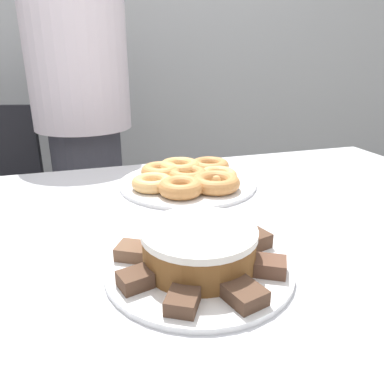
{
  "coord_description": "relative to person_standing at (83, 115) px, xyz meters",
  "views": [
    {
      "loc": [
        -0.2,
        -0.72,
        1.09
      ],
      "look_at": [
        0.03,
        0.02,
        0.8
      ],
      "focal_mm": 35.0,
      "sensor_mm": 36.0,
      "label": 1
    }
  ],
  "objects": [
    {
      "name": "wall_back",
      "position": [
        0.17,
        0.69,
        0.45
      ],
      "size": [
        8.0,
        0.05,
        2.6
      ],
      "color": "#A8AAAD",
      "rests_on": "ground_plane"
    },
    {
      "name": "donut_0",
      "position": [
        0.25,
        -0.65,
        -0.08
      ],
      "size": [
        0.11,
        0.11,
        0.04
      ],
      "color": "#C68447",
      "rests_on": "plate_donuts"
    },
    {
      "name": "lamington_3",
      "position": [
        0.18,
        -1.19,
        -0.09
      ],
      "size": [
        0.06,
        0.07,
        0.02
      ],
      "rotation": [
        0.0,
        0.0,
        4.98
      ],
      "color": "#513828",
      "rests_on": "plate_cake"
    },
    {
      "name": "lamington_7",
      "position": [
        0.11,
        -0.96,
        -0.09
      ],
      "size": [
        0.05,
        0.05,
        0.02
      ],
      "rotation": [
        0.0,
        0.0,
        8.12
      ],
      "color": "brown",
      "rests_on": "plate_cake"
    },
    {
      "name": "donut_1",
      "position": [
        0.34,
        -0.58,
        -0.08
      ],
      "size": [
        0.12,
        0.12,
        0.04
      ],
      "color": "#C68447",
      "rests_on": "plate_donuts"
    },
    {
      "name": "donut_7",
      "position": [
        0.34,
        -0.67,
        -0.08
      ],
      "size": [
        0.11,
        0.11,
        0.03
      ],
      "color": "#E5AD66",
      "rests_on": "plate_donuts"
    },
    {
      "name": "lamington_2",
      "position": [
        0.09,
        -1.18,
        -0.09
      ],
      "size": [
        0.06,
        0.07,
        0.02
      ],
      "rotation": [
        0.0,
        0.0,
        4.19
      ],
      "color": "#513828",
      "rests_on": "plate_cake"
    },
    {
      "name": "lamington_4",
      "position": [
        0.25,
        -1.14,
        -0.09
      ],
      "size": [
        0.07,
        0.06,
        0.03
      ],
      "rotation": [
        0.0,
        0.0,
        5.76
      ],
      "color": "brown",
      "rests_on": "plate_cake"
    },
    {
      "name": "lamington_1",
      "position": [
        0.03,
        -1.11,
        -0.09
      ],
      "size": [
        0.06,
        0.05,
        0.02
      ],
      "rotation": [
        0.0,
        0.0,
        3.41
      ],
      "color": "#513828",
      "rests_on": "plate_cake"
    },
    {
      "name": "lamington_5",
      "position": [
        0.26,
        -1.05,
        -0.09
      ],
      "size": [
        0.07,
        0.06,
        0.03
      ],
      "rotation": [
        0.0,
        0.0,
        6.55
      ],
      "color": "#513828",
      "rests_on": "plate_cake"
    },
    {
      "name": "donut_3",
      "position": [
        0.19,
        -0.6,
        -0.08
      ],
      "size": [
        0.11,
        0.11,
        0.04
      ],
      "color": "#D18E4C",
      "rests_on": "plate_donuts"
    },
    {
      "name": "person_standing",
      "position": [
        0.0,
        0.0,
        0.0
      ],
      "size": [
        0.39,
        0.39,
        1.63
      ],
      "color": "#383842",
      "rests_on": "ground_plane"
    },
    {
      "name": "donut_4",
      "position": [
        0.15,
        -0.68,
        -0.08
      ],
      "size": [
        0.11,
        0.11,
        0.03
      ],
      "color": "#E5AD66",
      "rests_on": "plate_donuts"
    },
    {
      "name": "lamington_0",
      "position": [
        0.04,
        -1.02,
        -0.09
      ],
      "size": [
        0.07,
        0.07,
        0.02
      ],
      "rotation": [
        0.0,
        0.0,
        2.62
      ],
      "color": "brown",
      "rests_on": "plate_cake"
    },
    {
      "name": "donut_5",
      "position": [
        0.21,
        -0.74,
        -0.08
      ],
      "size": [
        0.12,
        0.12,
        0.04
      ],
      "color": "#C68447",
      "rests_on": "plate_donuts"
    },
    {
      "name": "plate_cake",
      "position": [
        0.15,
        -1.08,
        -0.1
      ],
      "size": [
        0.32,
        0.32,
        0.01
      ],
      "color": "white",
      "rests_on": "table"
    },
    {
      "name": "plate_donuts",
      "position": [
        0.25,
        -0.65,
        -0.1
      ],
      "size": [
        0.38,
        0.38,
        0.01
      ],
      "color": "white",
      "rests_on": "table"
    },
    {
      "name": "donut_2",
      "position": [
        0.25,
        -0.58,
        -0.08
      ],
      "size": [
        0.12,
        0.12,
        0.04
      ],
      "color": "tan",
      "rests_on": "plate_donuts"
    },
    {
      "name": "table",
      "position": [
        0.17,
        -0.89,
        -0.19
      ],
      "size": [
        1.69,
        0.96,
        0.74
      ],
      "color": "silver",
      "rests_on": "ground_plane"
    },
    {
      "name": "frosted_cake",
      "position": [
        0.15,
        -1.08,
        -0.07
      ],
      "size": [
        0.19,
        0.19,
        0.07
      ],
      "color": "brown",
      "rests_on": "plate_cake"
    },
    {
      "name": "lamington_6",
      "position": [
        0.2,
        -0.97,
        -0.09
      ],
      "size": [
        0.05,
        0.06,
        0.02
      ],
      "rotation": [
        0.0,
        0.0,
        7.34
      ],
      "color": "brown",
      "rests_on": "plate_cake"
    },
    {
      "name": "donut_6",
      "position": [
        0.3,
        -0.74,
        -0.08
      ],
      "size": [
        0.13,
        0.13,
        0.04
      ],
      "color": "#C68447",
      "rests_on": "plate_donuts"
    }
  ]
}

